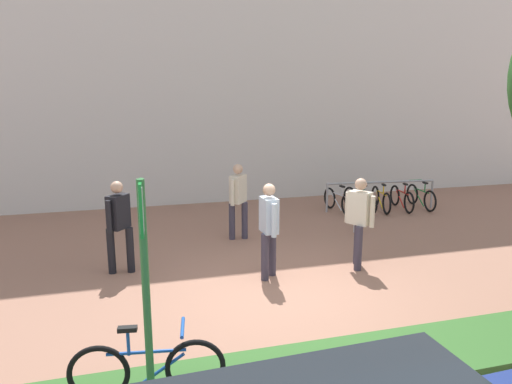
% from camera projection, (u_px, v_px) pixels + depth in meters
% --- Properties ---
extents(ground_plane, '(60.00, 60.00, 0.00)m').
position_uv_depth(ground_plane, '(274.00, 291.00, 7.76)').
color(ground_plane, '#936651').
extents(building_facade, '(28.00, 1.20, 10.00)m').
position_uv_depth(building_facade, '(201.00, 32.00, 13.53)').
color(building_facade, silver).
rests_on(building_facade, ground).
extents(planter_strip, '(7.00, 1.10, 0.16)m').
position_uv_depth(planter_strip, '(315.00, 373.00, 5.35)').
color(planter_strip, '#336028').
rests_on(planter_strip, ground).
extents(parking_sign_post, '(0.08, 0.36, 2.45)m').
position_uv_depth(parking_sign_post, '(145.00, 264.00, 4.55)').
color(parking_sign_post, '#2D7238').
rests_on(parking_sign_post, ground).
extents(bike_at_sign, '(1.67, 0.42, 0.86)m').
position_uv_depth(bike_at_sign, '(148.00, 369.00, 4.96)').
color(bike_at_sign, black).
rests_on(bike_at_sign, ground).
extents(bike_rack_cluster, '(3.19, 1.72, 0.83)m').
position_uv_depth(bike_rack_cluster, '(381.00, 198.00, 13.06)').
color(bike_rack_cluster, '#99999E').
rests_on(bike_rack_cluster, ground).
extents(bollard_steel, '(0.16, 0.16, 0.90)m').
position_uv_depth(bollard_steel, '(357.00, 214.00, 10.93)').
color(bollard_steel, '#ADADB2').
rests_on(bollard_steel, ground).
extents(person_suited_dark, '(0.48, 0.51, 1.72)m').
position_uv_depth(person_suited_dark, '(119.00, 221.00, 8.35)').
color(person_suited_dark, black).
rests_on(person_suited_dark, ground).
extents(person_shirt_blue, '(0.45, 0.48, 1.72)m').
position_uv_depth(person_shirt_blue, '(238.00, 197.00, 10.34)').
color(person_shirt_blue, '#383342').
rests_on(person_shirt_blue, ground).
extents(person_shirt_white, '(0.33, 0.61, 1.72)m').
position_uv_depth(person_shirt_white, '(269.00, 225.00, 8.13)').
color(person_shirt_white, '#383342').
rests_on(person_shirt_white, ground).
extents(person_casual_tan, '(0.42, 0.53, 1.72)m').
position_uv_depth(person_casual_tan, '(359.00, 217.00, 8.63)').
color(person_casual_tan, '#383342').
rests_on(person_casual_tan, ground).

